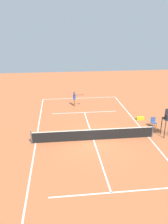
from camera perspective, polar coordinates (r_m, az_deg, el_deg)
name	(u,v)px	position (r m, az deg, el deg)	size (l,w,h in m)	color
ground_plane	(94,140)	(19.19, 2.39, -6.94)	(60.00, 60.00, 0.00)	#B76038
court_lines	(94,140)	(19.19, 2.39, -6.94)	(9.57, 23.58, 0.01)	white
tennis_net	(94,135)	(18.96, 2.41, -5.62)	(10.17, 0.10, 1.07)	#4C4C51
player_serving	(75,97)	(26.76, -2.31, 3.67)	(1.29, 0.62, 1.77)	brown
tennis_ball	(79,109)	(25.99, -1.17, 0.76)	(0.07, 0.07, 0.07)	#CCE033
umpire_chair	(168,119)	(20.44, 20.18, -1.54)	(0.80, 0.80, 2.41)	#232328
courtside_chair_mid	(153,122)	(22.23, 16.87, -2.34)	(0.44, 0.46, 0.95)	#262626
equipment_bag	(140,118)	(23.79, 13.79, -1.49)	(0.76, 0.32, 0.30)	yellow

